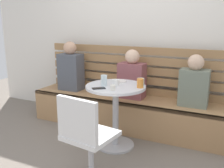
# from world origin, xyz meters

# --- Properties ---
(back_wall) EXTENTS (5.20, 0.10, 2.90)m
(back_wall) POSITION_xyz_m (0.00, 1.64, 1.45)
(back_wall) COLOR silver
(back_wall) RESTS_ON ground
(booth_bench) EXTENTS (2.70, 0.52, 0.44)m
(booth_bench) POSITION_xyz_m (0.00, 1.20, 0.22)
(booth_bench) COLOR #A87C51
(booth_bench) RESTS_ON ground
(booth_backrest) EXTENTS (2.65, 0.04, 0.66)m
(booth_backrest) POSITION_xyz_m (0.00, 1.44, 0.78)
(booth_backrest) COLOR #9A7249
(booth_backrest) RESTS_ON booth_bench
(cafe_table) EXTENTS (0.68, 0.68, 0.74)m
(cafe_table) POSITION_xyz_m (0.10, 0.65, 0.52)
(cafe_table) COLOR #ADADB2
(cafe_table) RESTS_ON ground
(white_chair) EXTENTS (0.45, 0.45, 0.85)m
(white_chair) POSITION_xyz_m (0.19, -0.16, 0.46)
(white_chair) COLOR #ADADB2
(white_chair) RESTS_ON ground
(person_adult) EXTENTS (0.34, 0.22, 0.72)m
(person_adult) POSITION_xyz_m (-0.90, 1.23, 0.76)
(person_adult) COLOR #4C515B
(person_adult) RESTS_ON booth_bench
(person_child_left) EXTENTS (0.34, 0.22, 0.65)m
(person_child_left) POSITION_xyz_m (0.07, 1.23, 0.73)
(person_child_left) COLOR brown
(person_child_left) RESTS_ON booth_bench
(person_child_middle) EXTENTS (0.34, 0.22, 0.63)m
(person_child_middle) POSITION_xyz_m (0.87, 1.23, 0.72)
(person_child_middle) COLOR slate
(person_child_middle) RESTS_ON booth_bench
(cup_tumbler_orange) EXTENTS (0.07, 0.07, 0.10)m
(cup_tumbler_orange) POSITION_xyz_m (0.38, 0.68, 0.79)
(cup_tumbler_orange) COLOR orange
(cup_tumbler_orange) RESTS_ON cafe_table
(cup_espresso_small) EXTENTS (0.06, 0.06, 0.05)m
(cup_espresso_small) POSITION_xyz_m (0.15, 0.46, 0.77)
(cup_espresso_small) COLOR silver
(cup_espresso_small) RESTS_ON cafe_table
(cup_ceramic_white) EXTENTS (0.08, 0.08, 0.07)m
(cup_ceramic_white) POSITION_xyz_m (0.10, 0.64, 0.78)
(cup_ceramic_white) COLOR white
(cup_ceramic_white) RESTS_ON cafe_table
(cup_glass_short) EXTENTS (0.08, 0.08, 0.08)m
(cup_glass_short) POSITION_xyz_m (0.35, 0.78, 0.78)
(cup_glass_short) COLOR silver
(cup_glass_short) RESTS_ON cafe_table
(cup_glass_tall) EXTENTS (0.07, 0.07, 0.12)m
(cup_glass_tall) POSITION_xyz_m (-0.02, 0.59, 0.80)
(cup_glass_tall) COLOR silver
(cup_glass_tall) RESTS_ON cafe_table
(plate_small) EXTENTS (0.17, 0.17, 0.01)m
(plate_small) POSITION_xyz_m (0.06, 0.84, 0.75)
(plate_small) COLOR white
(plate_small) RESTS_ON cafe_table
(phone_on_table) EXTENTS (0.15, 0.15, 0.01)m
(phone_on_table) POSITION_xyz_m (-0.01, 0.45, 0.74)
(phone_on_table) COLOR black
(phone_on_table) RESTS_ON cafe_table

